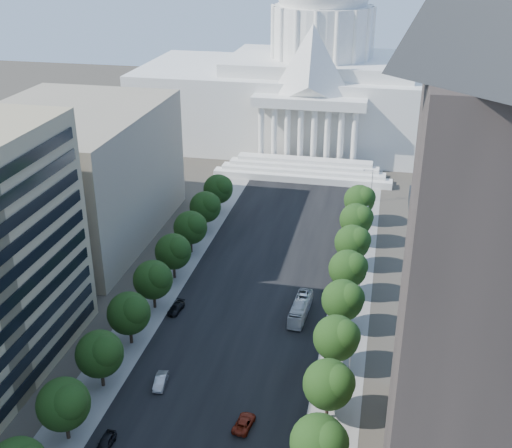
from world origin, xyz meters
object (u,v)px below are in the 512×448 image
Objects in this scene: car_silver at (161,381)px; city_bus at (300,309)px; car_dark_b at (176,308)px; car_dark_a at (106,443)px; car_red at (244,423)px.

city_bus is at bearing 45.39° from car_silver.
car_silver is at bearing -71.77° from car_dark_b.
city_bus is (23.56, 3.36, 0.87)m from car_dark_b.
car_silver reaches higher than car_dark_a.
car_dark_a reaches higher than car_dark_b.
car_red is at bearing -93.36° from city_bus.
car_dark_a is 0.90× the size of car_red.
city_bus is (22.04, 39.36, 0.80)m from car_dark_a.
car_dark_b is (-19.81, 28.01, 0.01)m from car_red.
car_silver is 31.30m from city_bus.
car_dark_a is 0.96× the size of car_silver.
car_dark_b is 23.81m from city_bus.
car_red is at bearing 22.48° from car_dark_a.
city_bus is at bearing 14.42° from car_dark_b.
car_silver is 0.42× the size of city_bus.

